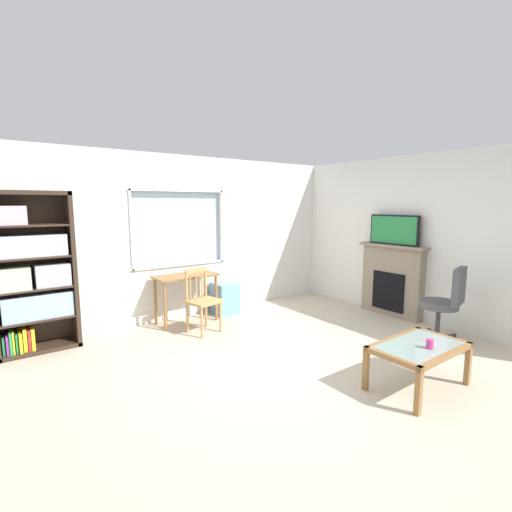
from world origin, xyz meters
TOP-DOWN VIEW (x-y plane):
  - ground at (0.00, 0.00)m, footprint 6.42×5.81m
  - wall_back_with_window at (0.02, 2.41)m, footprint 5.42×0.15m
  - wall_right at (2.77, 0.00)m, footprint 0.12×5.01m
  - bookshelf at (-2.20, 2.16)m, footprint 0.90×0.38m
  - desk_under_window at (-0.24, 2.06)m, footprint 0.94×0.45m
  - wooden_chair at (-0.24, 1.54)m, footprint 0.49×0.48m
  - plastic_drawer_unit at (0.47, 2.11)m, footprint 0.35×0.40m
  - fireplace at (2.62, 0.43)m, footprint 0.26×1.12m
  - tv at (2.60, 0.43)m, footprint 0.06×0.84m
  - office_chair at (2.18, -0.66)m, footprint 0.58×0.57m
  - coffee_table at (0.72, -1.13)m, footprint 0.96×0.59m
  - sippy_cup at (0.71, -1.24)m, footprint 0.07×0.07m

SIDE VIEW (x-z plane):
  - ground at x=0.00m, z-range -0.02..0.00m
  - plastic_drawer_unit at x=0.47m, z-range 0.00..0.51m
  - coffee_table at x=0.72m, z-range 0.15..0.60m
  - wooden_chair at x=-0.24m, z-range 0.01..0.91m
  - sippy_cup at x=0.71m, z-range 0.44..0.53m
  - office_chair at x=2.18m, z-range 0.05..1.05m
  - fireplace at x=2.62m, z-range 0.00..1.16m
  - desk_under_window at x=-0.24m, z-range 0.24..0.99m
  - bookshelf at x=-2.20m, z-range -0.03..1.93m
  - wall_back_with_window at x=0.02m, z-range -0.02..2.53m
  - wall_right at x=2.77m, z-range 0.00..2.55m
  - tv at x=2.60m, z-range 1.16..1.63m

